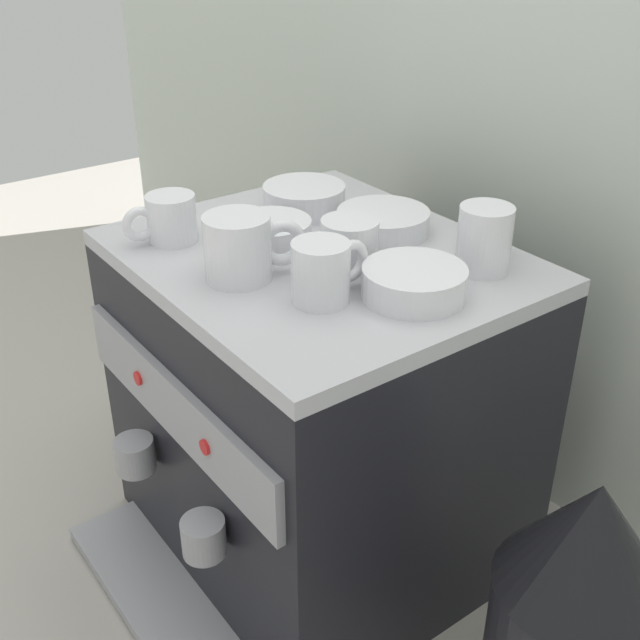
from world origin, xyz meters
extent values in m
plane|color=#9E998E|center=(0.00, 0.00, 0.00)|extent=(4.00, 4.00, 0.00)
cube|color=silver|center=(0.00, 0.38, 0.56)|extent=(2.80, 0.03, 1.11)
cube|color=black|center=(0.00, 0.00, 0.24)|extent=(0.52, 0.45, 0.47)
cube|color=#B7B7BC|center=(0.00, 0.00, 0.48)|extent=(0.52, 0.45, 0.02)
cube|color=#939399|center=(0.00, -0.23, 0.34)|extent=(0.48, 0.01, 0.09)
cylinder|color=red|center=(-0.09, -0.24, 0.34)|extent=(0.02, 0.01, 0.02)
cylinder|color=red|center=(0.09, -0.24, 0.34)|extent=(0.02, 0.01, 0.02)
cube|color=#939399|center=(0.00, -0.27, 0.01)|extent=(0.45, 0.12, 0.02)
cylinder|color=#939399|center=(-0.10, -0.25, 0.21)|extent=(0.06, 0.06, 0.05)
cylinder|color=#939399|center=(0.10, -0.25, 0.21)|extent=(0.06, 0.06, 0.05)
cylinder|color=white|center=(0.05, 0.01, 0.52)|extent=(0.07, 0.07, 0.06)
torus|color=white|center=(0.06, -0.04, 0.52)|extent=(0.02, 0.05, 0.05)
cylinder|color=white|center=(-0.15, -0.14, 0.53)|extent=(0.07, 0.07, 0.06)
torus|color=white|center=(-0.16, -0.18, 0.53)|extent=(0.02, 0.05, 0.05)
cylinder|color=white|center=(0.11, -0.08, 0.53)|extent=(0.07, 0.07, 0.07)
torus|color=white|center=(0.11, -0.03, 0.53)|extent=(0.02, 0.05, 0.05)
cylinder|color=white|center=(0.00, -0.12, 0.53)|extent=(0.08, 0.08, 0.08)
torus|color=white|center=(0.02, -0.07, 0.53)|extent=(0.03, 0.06, 0.06)
cylinder|color=white|center=(0.16, 0.13, 0.54)|extent=(0.07, 0.07, 0.08)
torus|color=white|center=(0.15, 0.18, 0.54)|extent=(0.03, 0.06, 0.06)
cylinder|color=white|center=(-0.14, 0.07, 0.51)|extent=(0.12, 0.12, 0.04)
cylinder|color=white|center=(-0.14, 0.07, 0.50)|extent=(0.07, 0.07, 0.01)
cylinder|color=white|center=(-0.01, 0.11, 0.51)|extent=(0.13, 0.13, 0.03)
cylinder|color=white|center=(-0.01, 0.11, 0.50)|extent=(0.07, 0.07, 0.01)
cylinder|color=white|center=(-0.07, -0.03, 0.51)|extent=(0.11, 0.11, 0.03)
cylinder|color=white|center=(-0.07, -0.03, 0.50)|extent=(0.06, 0.06, 0.01)
cylinder|color=white|center=(0.17, 0.02, 0.51)|extent=(0.12, 0.12, 0.04)
cylinder|color=white|center=(0.17, 0.02, 0.50)|extent=(0.07, 0.07, 0.01)
cone|color=black|center=(0.45, 0.02, 0.33)|extent=(0.19, 0.19, 0.14)
cylinder|color=#B7B7BC|center=(-0.44, -0.02, 0.06)|extent=(0.09, 0.09, 0.13)
camera|label=1|loc=(0.77, -0.57, 0.93)|focal=44.58mm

